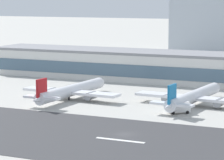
{
  "coord_description": "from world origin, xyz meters",
  "views": [
    {
      "loc": [
        52.14,
        -121.84,
        32.43
      ],
      "look_at": [
        -21.79,
        40.78,
        6.42
      ],
      "focal_mm": 91.55,
      "sensor_mm": 36.0,
      "label": 1
    }
  ],
  "objects_px": {
    "airliner_blue_tail_gate_1": "(192,97)",
    "service_box_truck_1": "(179,107)",
    "airliner_red_tail_gate_0": "(69,91)",
    "terminal_building": "(179,67)"
  },
  "relations": [
    {
      "from": "service_box_truck_1",
      "to": "airliner_blue_tail_gate_1",
      "type": "bearing_deg",
      "value": -128.23
    },
    {
      "from": "airliner_blue_tail_gate_1",
      "to": "service_box_truck_1",
      "type": "height_order",
      "value": "airliner_blue_tail_gate_1"
    },
    {
      "from": "airliner_red_tail_gate_0",
      "to": "terminal_building",
      "type": "bearing_deg",
      "value": -18.53
    },
    {
      "from": "airliner_blue_tail_gate_1",
      "to": "service_box_truck_1",
      "type": "bearing_deg",
      "value": -176.97
    },
    {
      "from": "terminal_building",
      "to": "service_box_truck_1",
      "type": "relative_size",
      "value": 25.27
    },
    {
      "from": "airliner_blue_tail_gate_1",
      "to": "airliner_red_tail_gate_0",
      "type": "bearing_deg",
      "value": 103.32
    },
    {
      "from": "terminal_building",
      "to": "airliner_red_tail_gate_0",
      "type": "relative_size",
      "value": 3.76
    },
    {
      "from": "terminal_building",
      "to": "airliner_red_tail_gate_0",
      "type": "bearing_deg",
      "value": -111.36
    },
    {
      "from": "airliner_red_tail_gate_0",
      "to": "service_box_truck_1",
      "type": "relative_size",
      "value": 6.71
    },
    {
      "from": "terminal_building",
      "to": "airliner_blue_tail_gate_1",
      "type": "bearing_deg",
      "value": -67.53
    }
  ]
}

